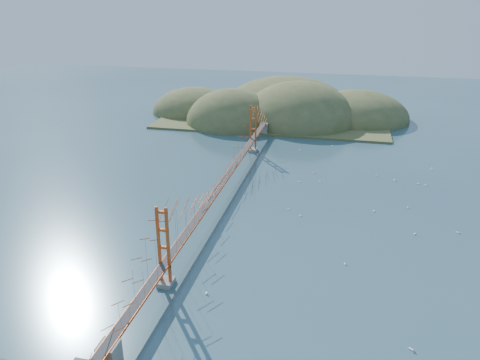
# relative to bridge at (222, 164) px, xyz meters

# --- Properties ---
(ground) EXTENTS (320.00, 320.00, 0.00)m
(ground) POSITION_rel_bridge_xyz_m (0.00, -0.18, -7.01)
(ground) COLOR #315262
(ground) RESTS_ON ground
(bridge) EXTENTS (2.20, 94.40, 12.00)m
(bridge) POSITION_rel_bridge_xyz_m (0.00, 0.00, 0.00)
(bridge) COLOR gray
(bridge) RESTS_ON ground
(far_headlands) EXTENTS (84.00, 58.00, 25.00)m
(far_headlands) POSITION_rel_bridge_xyz_m (2.21, 68.33, -7.01)
(far_headlands) COLOR olive
(far_headlands) RESTS_ON ground
(sailboat_5) EXTENTS (0.51, 0.54, 0.61)m
(sailboat_5) POSITION_rel_bridge_xyz_m (34.84, 3.09, -6.87)
(sailboat_5) COLOR white
(sailboat_5) RESTS_ON ground
(sailboat_8) EXTENTS (0.58, 0.58, 0.60)m
(sailboat_8) POSITION_rel_bridge_xyz_m (29.94, 19.15, -6.87)
(sailboat_8) COLOR white
(sailboat_8) RESTS_ON ground
(sailboat_7) EXTENTS (0.62, 0.53, 0.72)m
(sailboat_7) POSITION_rel_bridge_xyz_m (18.01, 12.70, -6.85)
(sailboat_7) COLOR white
(sailboat_7) RESTS_ON ground
(sailboat_4) EXTENTS (0.58, 0.58, 0.61)m
(sailboat_4) POSITION_rel_bridge_xyz_m (38.24, 15.98, -6.87)
(sailboat_4) COLOR white
(sailboat_4) RESTS_ON ground
(sailboat_6) EXTENTS (0.69, 0.69, 0.73)m
(sailboat_6) POSITION_rel_bridge_xyz_m (31.46, -36.02, -6.85)
(sailboat_6) COLOR white
(sailboat_6) RESTS_ON ground
(sailboat_9) EXTENTS (0.56, 0.64, 0.72)m
(sailboat_9) POSITION_rel_bridge_xyz_m (39.63, 15.57, -6.85)
(sailboat_9) COLOR white
(sailboat_9) RESTS_ON ground
(sailboat_1) EXTENTS (0.57, 0.57, 0.61)m
(sailboat_1) POSITION_rel_bridge_xyz_m (15.72, -4.71, -6.87)
(sailboat_1) COLOR white
(sailboat_1) RESTS_ON ground
(sailboat_10) EXTENTS (0.59, 0.65, 0.74)m
(sailboat_10) POSITION_rel_bridge_xyz_m (6.00, -30.97, -6.85)
(sailboat_10) COLOR white
(sailboat_10) RESTS_ON ground
(sailboat_15) EXTENTS (0.70, 0.70, 0.74)m
(sailboat_15) POSITION_rel_bridge_xyz_m (33.48, 16.94, -6.85)
(sailboat_15) COLOR white
(sailboat_15) RESTS_ON ground
(sailboat_17) EXTENTS (0.65, 0.62, 0.73)m
(sailboat_17) POSITION_rel_bridge_xyz_m (42.21, 25.72, -6.85)
(sailboat_17) COLOR white
(sailboat_17) RESTS_ON ground
(sailboat_3) EXTENTS (0.52, 0.43, 0.61)m
(sailboat_3) POSITION_rel_bridge_xyz_m (13.75, 11.62, -6.87)
(sailboat_3) COLOR white
(sailboat_3) RESTS_ON ground
(sailboat_12) EXTENTS (0.59, 0.50, 0.68)m
(sailboat_12) POSITION_rel_bridge_xyz_m (11.49, 33.29, -6.86)
(sailboat_12) COLOR white
(sailboat_12) RESTS_ON ground
(sailboat_16) EXTENTS (0.54, 0.54, 0.60)m
(sailboat_16) POSITION_rel_bridge_xyz_m (16.24, 17.65, -6.87)
(sailboat_16) COLOR white
(sailboat_16) RESTS_ON ground
(sailboat_11) EXTENTS (0.61, 0.61, 0.67)m
(sailboat_11) POSITION_rel_bridge_xyz_m (42.00, -5.23, -6.86)
(sailboat_11) COLOR white
(sailboat_11) RESTS_ON ground
(sailboat_0) EXTENTS (0.46, 0.55, 0.64)m
(sailboat_0) POSITION_rel_bridge_xyz_m (23.84, -19.41, -6.86)
(sailboat_0) COLOR white
(sailboat_0) RESTS_ON ground
(sailboat_13) EXTENTS (0.70, 0.70, 0.74)m
(sailboat_13) POSITION_rel_bridge_xyz_m (34.94, -7.45, -6.85)
(sailboat_13) COLOR white
(sailboat_13) RESTS_ON ground
(sailboat_14) EXTENTS (0.56, 0.63, 0.71)m
(sailboat_14) POSITION_rel_bridge_xyz_m (28.65, 0.18, -6.85)
(sailboat_14) COLOR white
(sailboat_14) RESTS_ON ground
(sailboat_extra_0) EXTENTS (0.61, 0.52, 0.70)m
(sailboat_extra_0) POSITION_rel_bridge_xyz_m (19.41, 38.79, -6.86)
(sailboat_extra_0) COLOR white
(sailboat_extra_0) RESTS_ON ground
(sailboat_extra_1) EXTENTS (0.52, 0.43, 0.60)m
(sailboat_extra_1) POSITION_rel_bridge_xyz_m (13.33, -2.44, -6.87)
(sailboat_extra_1) COLOR white
(sailboat_extra_1) RESTS_ON ground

